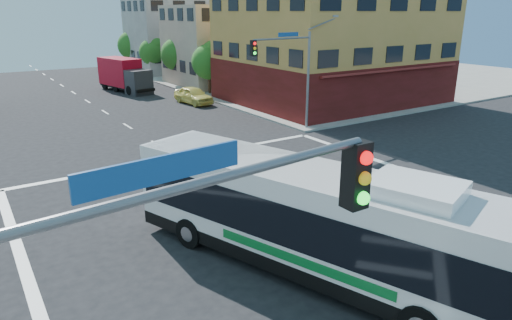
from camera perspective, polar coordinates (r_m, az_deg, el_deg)
ground at (r=19.77m, az=1.84°, el=-6.82°), size 120.00×120.00×0.00m
sidewalk_ne at (r=67.75m, az=9.25°, el=10.87°), size 50.00×50.00×0.15m
corner_building_ne at (r=44.99m, az=9.53°, el=14.75°), size 18.10×15.44×14.00m
building_east_near at (r=55.91m, az=-4.03°, el=14.13°), size 12.06×10.06×9.00m
building_east_far at (r=68.41m, az=-10.02°, el=15.05°), size 12.06×10.06×10.00m
signal_mast_ne at (r=32.05m, az=4.38°, el=12.05°), size 7.91×1.13×8.07m
street_tree_a at (r=48.27m, az=-5.77°, el=12.37°), size 3.60×3.60×5.53m
street_tree_b at (r=55.44m, az=-9.73°, el=13.11°), size 3.80×3.80×5.79m
street_tree_c at (r=62.84m, az=-12.76°, el=13.22°), size 3.40×3.40×5.29m
street_tree_d at (r=70.33m, az=-15.20°, el=13.86°), size 4.00×4.00×6.03m
transit_bus at (r=15.10m, az=6.68°, el=-7.14°), size 7.06×13.46×3.93m
box_truck at (r=52.23m, az=-16.11°, el=10.11°), size 3.83×8.09×3.51m
parked_car at (r=43.77m, az=-7.83°, el=8.02°), size 2.44×4.87×1.59m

